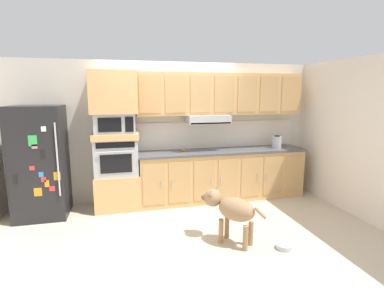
{
  "coord_description": "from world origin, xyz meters",
  "views": [
    {
      "loc": [
        -0.84,
        -4.24,
        1.94
      ],
      "look_at": [
        0.22,
        0.14,
        1.16
      ],
      "focal_mm": 27.44,
      "sensor_mm": 36.0,
      "label": 1
    }
  ],
  "objects_px": {
    "screwdriver": "(184,150)",
    "refrigerator": "(40,162)",
    "electric_kettle": "(277,142)",
    "built_in_oven": "(116,156)",
    "dog_food_bowl": "(284,246)",
    "dog": "(231,208)",
    "microwave": "(115,123)"
  },
  "relations": [
    {
      "from": "refrigerator",
      "to": "screwdriver",
      "type": "relative_size",
      "value": 11.02
    },
    {
      "from": "refrigerator",
      "to": "dog",
      "type": "relative_size",
      "value": 2.33
    },
    {
      "from": "built_in_oven",
      "to": "microwave",
      "type": "distance_m",
      "value": 0.56
    },
    {
      "from": "screwdriver",
      "to": "electric_kettle",
      "type": "distance_m",
      "value": 1.78
    },
    {
      "from": "electric_kettle",
      "to": "dog",
      "type": "height_order",
      "value": "electric_kettle"
    },
    {
      "from": "microwave",
      "to": "electric_kettle",
      "type": "xyz_separation_m",
      "value": [
        2.96,
        -0.05,
        -0.43
      ]
    },
    {
      "from": "electric_kettle",
      "to": "dog_food_bowl",
      "type": "distance_m",
      "value": 2.31
    },
    {
      "from": "refrigerator",
      "to": "dog_food_bowl",
      "type": "xyz_separation_m",
      "value": [
        3.2,
        -1.86,
        -0.85
      ]
    },
    {
      "from": "refrigerator",
      "to": "screwdriver",
      "type": "distance_m",
      "value": 2.35
    },
    {
      "from": "dog",
      "to": "dog_food_bowl",
      "type": "height_order",
      "value": "dog"
    },
    {
      "from": "microwave",
      "to": "screwdriver",
      "type": "distance_m",
      "value": 1.3
    },
    {
      "from": "built_in_oven",
      "to": "dog",
      "type": "distance_m",
      "value": 2.19
    },
    {
      "from": "dog_food_bowl",
      "to": "dog",
      "type": "bearing_deg",
      "value": 151.3
    },
    {
      "from": "electric_kettle",
      "to": "dog_food_bowl",
      "type": "height_order",
      "value": "electric_kettle"
    },
    {
      "from": "refrigerator",
      "to": "microwave",
      "type": "bearing_deg",
      "value": 3.34
    },
    {
      "from": "built_in_oven",
      "to": "electric_kettle",
      "type": "distance_m",
      "value": 2.96
    },
    {
      "from": "electric_kettle",
      "to": "dog_food_bowl",
      "type": "xyz_separation_m",
      "value": [
        -0.91,
        -1.88,
        -1.0
      ]
    },
    {
      "from": "refrigerator",
      "to": "electric_kettle",
      "type": "distance_m",
      "value": 4.12
    },
    {
      "from": "microwave",
      "to": "dog_food_bowl",
      "type": "distance_m",
      "value": 3.15
    },
    {
      "from": "microwave",
      "to": "electric_kettle",
      "type": "bearing_deg",
      "value": -0.92
    },
    {
      "from": "built_in_oven",
      "to": "microwave",
      "type": "bearing_deg",
      "value": -0.77
    },
    {
      "from": "dog",
      "to": "screwdriver",
      "type": "bearing_deg",
      "value": -32.49
    },
    {
      "from": "refrigerator",
      "to": "built_in_oven",
      "type": "bearing_deg",
      "value": 3.35
    },
    {
      "from": "screwdriver",
      "to": "built_in_oven",
      "type": "bearing_deg",
      "value": -176.53
    },
    {
      "from": "refrigerator",
      "to": "microwave",
      "type": "relative_size",
      "value": 2.73
    },
    {
      "from": "refrigerator",
      "to": "electric_kettle",
      "type": "xyz_separation_m",
      "value": [
        4.12,
        0.02,
        0.15
      ]
    },
    {
      "from": "screwdriver",
      "to": "refrigerator",
      "type": "bearing_deg",
      "value": -176.59
    },
    {
      "from": "dog_food_bowl",
      "to": "electric_kettle",
      "type": "bearing_deg",
      "value": 64.09
    },
    {
      "from": "dog_food_bowl",
      "to": "refrigerator",
      "type": "bearing_deg",
      "value": 149.92
    },
    {
      "from": "microwave",
      "to": "dog",
      "type": "distance_m",
      "value": 2.37
    },
    {
      "from": "refrigerator",
      "to": "dog_food_bowl",
      "type": "relative_size",
      "value": 8.8
    },
    {
      "from": "refrigerator",
      "to": "dog",
      "type": "height_order",
      "value": "refrigerator"
    }
  ]
}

